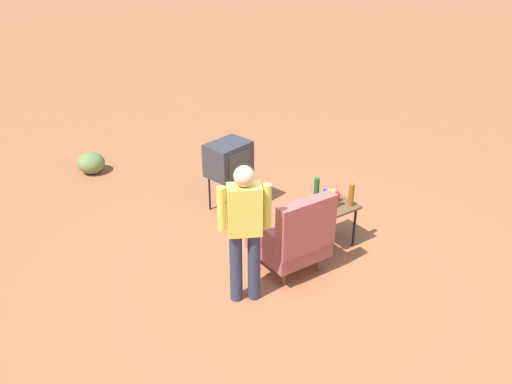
{
  "coord_description": "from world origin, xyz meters",
  "views": [
    {
      "loc": [
        3.46,
        4.23,
        3.95
      ],
      "look_at": [
        -0.23,
        -1.01,
        0.65
      ],
      "focal_mm": 38.91,
      "sensor_mm": 36.0,
      "label": 1
    }
  ],
  "objects_px": {
    "soda_can_blue": "(326,194)",
    "bottle_tall_amber": "(351,195)",
    "armchair": "(294,236)",
    "side_table": "(331,210)",
    "flower_vase": "(332,197)",
    "tv_on_stand": "(228,159)",
    "bottle_wine_green": "(317,189)",
    "person_standing": "(245,226)",
    "soda_can_red": "(337,197)"
  },
  "relations": [
    {
      "from": "side_table",
      "to": "soda_can_red",
      "type": "height_order",
      "value": "soda_can_red"
    },
    {
      "from": "side_table",
      "to": "flower_vase",
      "type": "height_order",
      "value": "flower_vase"
    },
    {
      "from": "bottle_wine_green",
      "to": "soda_can_blue",
      "type": "bearing_deg",
      "value": 171.0
    },
    {
      "from": "bottle_wine_green",
      "to": "bottle_tall_amber",
      "type": "bearing_deg",
      "value": 127.98
    },
    {
      "from": "soda_can_blue",
      "to": "armchair",
      "type": "bearing_deg",
      "value": 24.61
    },
    {
      "from": "tv_on_stand",
      "to": "bottle_wine_green",
      "type": "height_order",
      "value": "tv_on_stand"
    },
    {
      "from": "armchair",
      "to": "flower_vase",
      "type": "bearing_deg",
      "value": -169.19
    },
    {
      "from": "side_table",
      "to": "soda_can_blue",
      "type": "bearing_deg",
      "value": -104.26
    },
    {
      "from": "side_table",
      "to": "armchair",
      "type": "bearing_deg",
      "value": 15.58
    },
    {
      "from": "bottle_wine_green",
      "to": "flower_vase",
      "type": "distance_m",
      "value": 0.26
    },
    {
      "from": "armchair",
      "to": "flower_vase",
      "type": "xyz_separation_m",
      "value": [
        -0.71,
        -0.14,
        0.24
      ]
    },
    {
      "from": "armchair",
      "to": "side_table",
      "type": "relative_size",
      "value": 1.8
    },
    {
      "from": "armchair",
      "to": "bottle_wine_green",
      "type": "xyz_separation_m",
      "value": [
        -0.67,
        -0.39,
        0.25
      ]
    },
    {
      "from": "tv_on_stand",
      "to": "side_table",
      "type": "bearing_deg",
      "value": 109.45
    },
    {
      "from": "person_standing",
      "to": "armchair",
      "type": "bearing_deg",
      "value": -172.31
    },
    {
      "from": "soda_can_blue",
      "to": "flower_vase",
      "type": "bearing_deg",
      "value": 66.1
    },
    {
      "from": "tv_on_stand",
      "to": "soda_can_blue",
      "type": "distance_m",
      "value": 1.53
    },
    {
      "from": "armchair",
      "to": "soda_can_red",
      "type": "bearing_deg",
      "value": -165.51
    },
    {
      "from": "armchair",
      "to": "bottle_tall_amber",
      "type": "bearing_deg",
      "value": -177.26
    },
    {
      "from": "armchair",
      "to": "bottle_wine_green",
      "type": "distance_m",
      "value": 0.82
    },
    {
      "from": "soda_can_red",
      "to": "flower_vase",
      "type": "relative_size",
      "value": 0.46
    },
    {
      "from": "person_standing",
      "to": "bottle_tall_amber",
      "type": "height_order",
      "value": "person_standing"
    },
    {
      "from": "soda_can_blue",
      "to": "bottle_tall_amber",
      "type": "bearing_deg",
      "value": 112.04
    },
    {
      "from": "armchair",
      "to": "flower_vase",
      "type": "relative_size",
      "value": 4.0
    },
    {
      "from": "tv_on_stand",
      "to": "soda_can_red",
      "type": "bearing_deg",
      "value": 113.09
    },
    {
      "from": "armchair",
      "to": "soda_can_blue",
      "type": "relative_size",
      "value": 8.69
    },
    {
      "from": "bottle_wine_green",
      "to": "side_table",
      "type": "bearing_deg",
      "value": 119.31
    },
    {
      "from": "tv_on_stand",
      "to": "armchair",
      "type": "bearing_deg",
      "value": 82.84
    },
    {
      "from": "side_table",
      "to": "bottle_tall_amber",
      "type": "distance_m",
      "value": 0.34
    },
    {
      "from": "side_table",
      "to": "bottle_tall_amber",
      "type": "height_order",
      "value": "bottle_tall_amber"
    },
    {
      "from": "side_table",
      "to": "soda_can_blue",
      "type": "distance_m",
      "value": 0.22
    },
    {
      "from": "side_table",
      "to": "flower_vase",
      "type": "relative_size",
      "value": 2.22
    },
    {
      "from": "person_standing",
      "to": "soda_can_blue",
      "type": "height_order",
      "value": "person_standing"
    },
    {
      "from": "soda_can_red",
      "to": "bottle_wine_green",
      "type": "distance_m",
      "value": 0.29
    },
    {
      "from": "person_standing",
      "to": "soda_can_blue",
      "type": "distance_m",
      "value": 1.68
    },
    {
      "from": "soda_can_red",
      "to": "bottle_tall_amber",
      "type": "bearing_deg",
      "value": 109.11
    },
    {
      "from": "armchair",
      "to": "side_table",
      "type": "distance_m",
      "value": 0.8
    },
    {
      "from": "person_standing",
      "to": "bottle_tall_amber",
      "type": "bearing_deg",
      "value": -175.03
    },
    {
      "from": "tv_on_stand",
      "to": "bottle_tall_amber",
      "type": "distance_m",
      "value": 1.87
    },
    {
      "from": "armchair",
      "to": "soda_can_blue",
      "type": "height_order",
      "value": "armchair"
    },
    {
      "from": "soda_can_red",
      "to": "armchair",
      "type": "bearing_deg",
      "value": 14.49
    },
    {
      "from": "side_table",
      "to": "bottle_tall_amber",
      "type": "xyz_separation_m",
      "value": [
        -0.17,
        0.17,
        0.23
      ]
    },
    {
      "from": "soda_can_blue",
      "to": "side_table",
      "type": "bearing_deg",
      "value": 75.74
    },
    {
      "from": "tv_on_stand",
      "to": "bottle_wine_green",
      "type": "relative_size",
      "value": 3.22
    },
    {
      "from": "tv_on_stand",
      "to": "bottle_wine_green",
      "type": "xyz_separation_m",
      "value": [
        -0.45,
        1.38,
        -0.03
      ]
    },
    {
      "from": "tv_on_stand",
      "to": "flower_vase",
      "type": "xyz_separation_m",
      "value": [
        -0.48,
        1.64,
        -0.04
      ]
    },
    {
      "from": "bottle_tall_amber",
      "to": "person_standing",
      "type": "bearing_deg",
      "value": 4.97
    },
    {
      "from": "armchair",
      "to": "person_standing",
      "type": "xyz_separation_m",
      "value": [
        0.77,
        0.1,
        0.44
      ]
    },
    {
      "from": "flower_vase",
      "to": "side_table",
      "type": "bearing_deg",
      "value": -129.05
    },
    {
      "from": "flower_vase",
      "to": "armchair",
      "type": "bearing_deg",
      "value": 10.81
    }
  ]
}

